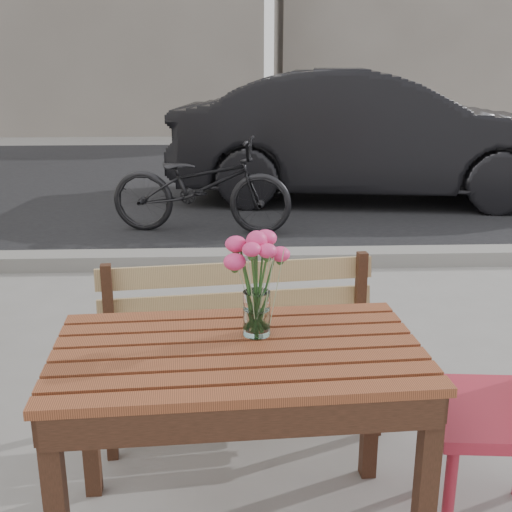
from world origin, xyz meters
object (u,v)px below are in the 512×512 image
(main_vase, at_px, (257,271))
(parked_car, at_px, (371,136))
(bicycle, at_px, (201,186))
(main_table, at_px, (238,381))

(main_vase, xyz_separation_m, parked_car, (1.62, 5.67, -0.19))
(main_vase, height_order, bicycle, main_vase)
(main_table, height_order, main_vase, main_vase)
(main_table, xyz_separation_m, main_vase, (0.07, 0.10, 0.35))
(bicycle, bearing_deg, main_vase, -165.64)
(main_table, xyz_separation_m, bicycle, (-0.29, 4.27, -0.15))
(main_table, xyz_separation_m, parked_car, (1.69, 5.77, 0.15))
(main_table, distance_m, bicycle, 4.29)
(main_vase, distance_m, parked_car, 5.90)
(bicycle, bearing_deg, main_table, -166.62)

